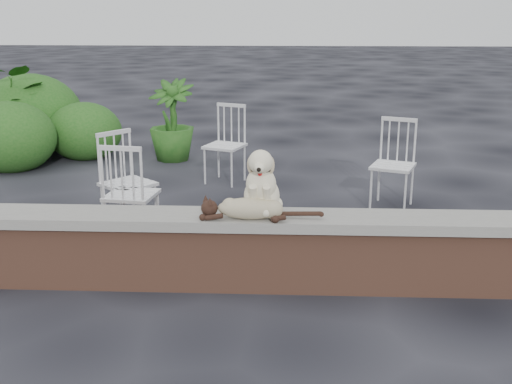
{
  "coord_description": "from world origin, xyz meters",
  "views": [
    {
      "loc": [
        0.76,
        -4.58,
        2.1
      ],
      "look_at": [
        0.54,
        0.2,
        0.7
      ],
      "focal_mm": 45.23,
      "sensor_mm": 36.0,
      "label": 1
    }
  ],
  "objects_px": {
    "chair_b": "(225,145)",
    "potted_plant_a": "(8,109)",
    "chair_a": "(128,182)",
    "chair_d": "(393,164)",
    "potted_plant_b": "(172,120)",
    "dog": "(262,180)",
    "chair_c": "(131,193)",
    "cat": "(250,207)"
  },
  "relations": [
    {
      "from": "dog",
      "to": "cat",
      "type": "xyz_separation_m",
      "value": [
        -0.08,
        -0.15,
        -0.17
      ]
    },
    {
      "from": "chair_b",
      "to": "chair_d",
      "type": "relative_size",
      "value": 1.0
    },
    {
      "from": "potted_plant_b",
      "to": "dog",
      "type": "bearing_deg",
      "value": -71.23
    },
    {
      "from": "potted_plant_b",
      "to": "chair_a",
      "type": "bearing_deg",
      "value": -88.5
    },
    {
      "from": "chair_b",
      "to": "potted_plant_b",
      "type": "distance_m",
      "value": 1.43
    },
    {
      "from": "cat",
      "to": "potted_plant_a",
      "type": "bearing_deg",
      "value": 132.34
    },
    {
      "from": "chair_a",
      "to": "chair_d",
      "type": "relative_size",
      "value": 1.0
    },
    {
      "from": "chair_a",
      "to": "potted_plant_b",
      "type": "xyz_separation_m",
      "value": [
        -0.08,
        2.9,
        0.09
      ]
    },
    {
      "from": "chair_a",
      "to": "potted_plant_a",
      "type": "xyz_separation_m",
      "value": [
        -2.47,
        3.14,
        0.19
      ]
    },
    {
      "from": "chair_b",
      "to": "chair_c",
      "type": "distance_m",
      "value": 2.2
    },
    {
      "from": "chair_c",
      "to": "chair_d",
      "type": "height_order",
      "value": "same"
    },
    {
      "from": "chair_c",
      "to": "chair_a",
      "type": "bearing_deg",
      "value": -63.8
    },
    {
      "from": "potted_plant_a",
      "to": "chair_c",
      "type": "bearing_deg",
      "value": -53.53
    },
    {
      "from": "chair_b",
      "to": "chair_a",
      "type": "distance_m",
      "value": 1.9
    },
    {
      "from": "chair_c",
      "to": "chair_a",
      "type": "distance_m",
      "value": 0.38
    },
    {
      "from": "chair_a",
      "to": "potted_plant_a",
      "type": "relative_size",
      "value": 0.71
    },
    {
      "from": "cat",
      "to": "chair_d",
      "type": "height_order",
      "value": "chair_d"
    },
    {
      "from": "chair_d",
      "to": "chair_b",
      "type": "bearing_deg",
      "value": 174.99
    },
    {
      "from": "potted_plant_a",
      "to": "cat",
      "type": "bearing_deg",
      "value": -50.49
    },
    {
      "from": "chair_c",
      "to": "chair_b",
      "type": "bearing_deg",
      "value": -98.79
    },
    {
      "from": "chair_d",
      "to": "potted_plant_a",
      "type": "bearing_deg",
      "value": 176.78
    },
    {
      "from": "chair_b",
      "to": "chair_a",
      "type": "bearing_deg",
      "value": -91.96
    },
    {
      "from": "cat",
      "to": "potted_plant_a",
      "type": "distance_m",
      "value": 5.84
    },
    {
      "from": "chair_c",
      "to": "chair_a",
      "type": "height_order",
      "value": "same"
    },
    {
      "from": "potted_plant_b",
      "to": "cat",
      "type": "bearing_deg",
      "value": -72.83
    },
    {
      "from": "chair_c",
      "to": "chair_d",
      "type": "xyz_separation_m",
      "value": [
        2.52,
        1.19,
        0.0
      ]
    },
    {
      "from": "chair_b",
      "to": "potted_plant_a",
      "type": "bearing_deg",
      "value": 178.28
    },
    {
      "from": "dog",
      "to": "potted_plant_a",
      "type": "bearing_deg",
      "value": 133.89
    },
    {
      "from": "chair_d",
      "to": "potted_plant_a",
      "type": "relative_size",
      "value": 0.71
    },
    {
      "from": "chair_b",
      "to": "potted_plant_a",
      "type": "relative_size",
      "value": 0.71
    },
    {
      "from": "chair_b",
      "to": "chair_d",
      "type": "xyz_separation_m",
      "value": [
        1.87,
        -0.92,
        0.0
      ]
    },
    {
      "from": "dog",
      "to": "chair_d",
      "type": "relative_size",
      "value": 0.55
    },
    {
      "from": "chair_a",
      "to": "potted_plant_b",
      "type": "distance_m",
      "value": 2.9
    },
    {
      "from": "potted_plant_a",
      "to": "chair_a",
      "type": "bearing_deg",
      "value": -51.8
    },
    {
      "from": "chair_b",
      "to": "cat",
      "type": "bearing_deg",
      "value": -59.63
    },
    {
      "from": "dog",
      "to": "chair_d",
      "type": "distance_m",
      "value": 2.45
    },
    {
      "from": "cat",
      "to": "potted_plant_b",
      "type": "distance_m",
      "value": 4.46
    },
    {
      "from": "dog",
      "to": "cat",
      "type": "bearing_deg",
      "value": -115.24
    },
    {
      "from": "chair_a",
      "to": "chair_d",
      "type": "height_order",
      "value": "same"
    },
    {
      "from": "cat",
      "to": "chair_d",
      "type": "distance_m",
      "value": 2.6
    },
    {
      "from": "chair_d",
      "to": "potted_plant_a",
      "type": "xyz_separation_m",
      "value": [
        -5.11,
        2.32,
        0.19
      ]
    },
    {
      "from": "cat",
      "to": "chair_c",
      "type": "height_order",
      "value": "chair_c"
    }
  ]
}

